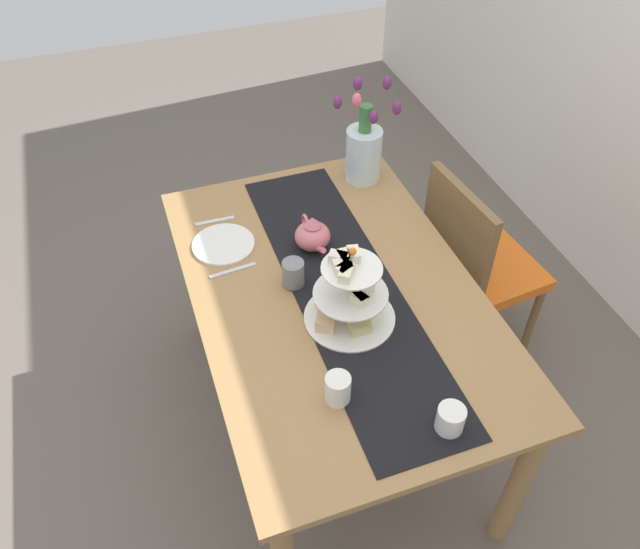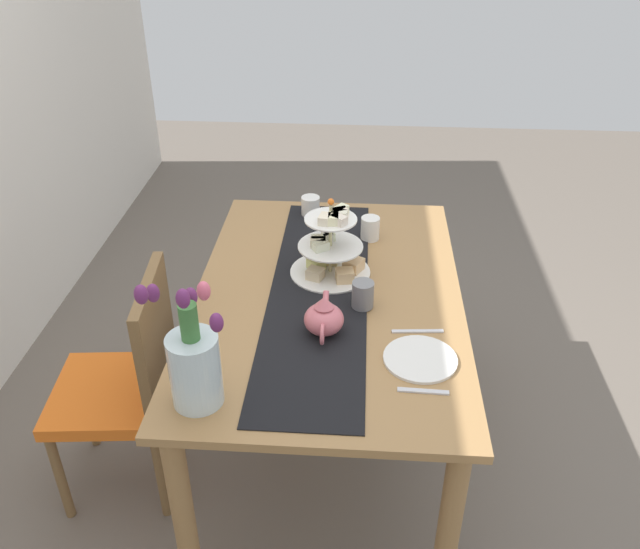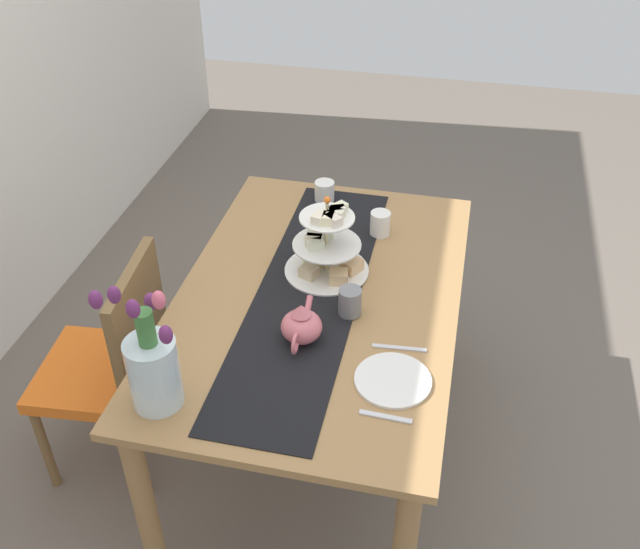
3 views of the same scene
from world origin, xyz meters
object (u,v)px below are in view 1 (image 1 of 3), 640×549
object	(u,v)px
dining_table	(335,313)
mug_white_text	(338,389)
tulip_vase	(364,149)
knife_left	(233,270)
dinner_plate_left	(223,244)
mug_grey	(293,273)
chair_left	(473,262)
tiered_cake_stand	(349,297)
fork_left	(215,221)
teapot	(312,235)
cream_jug	(450,419)

from	to	relation	value
dining_table	mug_white_text	distance (m)	0.47
tulip_vase	knife_left	bearing A→B (deg)	-60.14
dinner_plate_left	mug_white_text	world-z (taller)	mug_white_text
dining_table	mug_grey	distance (m)	0.22
tulip_vase	knife_left	xyz separation A→B (m)	(0.37, -0.64, -0.14)
chair_left	knife_left	size ratio (longest dim) A/B	5.35
tiered_cake_stand	fork_left	world-z (taller)	tiered_cake_stand
tulip_vase	chair_left	bearing A→B (deg)	44.29
tiered_cake_stand	tulip_vase	world-z (taller)	tulip_vase
tiered_cake_stand	mug_grey	xyz separation A→B (m)	(-0.21, -0.12, -0.05)
tiered_cake_stand	mug_white_text	xyz separation A→B (m)	(0.28, -0.14, -0.05)
mug_grey	teapot	bearing A→B (deg)	142.15
cream_jug	tulip_vase	bearing A→B (deg)	169.31
tiered_cake_stand	mug_white_text	world-z (taller)	tiered_cake_stand
teapot	cream_jug	xyz separation A→B (m)	(0.85, 0.11, -0.02)
tiered_cake_stand	teapot	world-z (taller)	tiered_cake_stand
chair_left	dinner_plate_left	xyz separation A→B (m)	(-0.15, -1.01, 0.27)
dining_table	teapot	bearing A→B (deg)	180.00
chair_left	tiered_cake_stand	bearing A→B (deg)	-64.37
chair_left	mug_white_text	bearing A→B (deg)	-53.88
dining_table	tulip_vase	size ratio (longest dim) A/B	3.49
mug_grey	mug_white_text	bearing A→B (deg)	-2.68
mug_grey	mug_white_text	xyz separation A→B (m)	(0.49, -0.02, -0.00)
fork_left	mug_grey	world-z (taller)	mug_grey
tiered_cake_stand	tulip_vase	size ratio (longest dim) A/B	0.72
dinner_plate_left	mug_grey	distance (m)	0.34
teapot	dining_table	bearing A→B (deg)	0.00
fork_left	mug_grey	distance (m)	0.46
chair_left	mug_grey	bearing A→B (deg)	-81.22
teapot	dinner_plate_left	world-z (taller)	teapot
dining_table	cream_jug	distance (m)	0.64
dinner_plate_left	mug_grey	xyz separation A→B (m)	(0.28, 0.18, 0.05)
tulip_vase	mug_grey	xyz separation A→B (m)	(0.50, -0.46, -0.09)
mug_grey	chair_left	bearing A→B (deg)	98.78
dining_table	teapot	world-z (taller)	teapot
dining_table	cream_jug	world-z (taller)	cream_jug
teapot	cream_jug	distance (m)	0.85
dining_table	tiered_cake_stand	bearing A→B (deg)	-1.58
tiered_cake_stand	dinner_plate_left	bearing A→B (deg)	-148.20
fork_left	knife_left	size ratio (longest dim) A/B	0.88
dining_table	fork_left	bearing A→B (deg)	-148.56
tulip_vase	cream_jug	world-z (taller)	tulip_vase
tulip_vase	mug_white_text	world-z (taller)	tulip_vase
knife_left	mug_white_text	xyz separation A→B (m)	(0.62, 0.16, 0.04)
dining_table	knife_left	size ratio (longest dim) A/B	8.69
knife_left	mug_grey	world-z (taller)	mug_grey
tulip_vase	knife_left	distance (m)	0.75
tulip_vase	teapot	bearing A→B (deg)	-44.52
tiered_cake_stand	cream_jug	size ratio (longest dim) A/B	3.58
mug_white_text	dinner_plate_left	bearing A→B (deg)	-168.25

